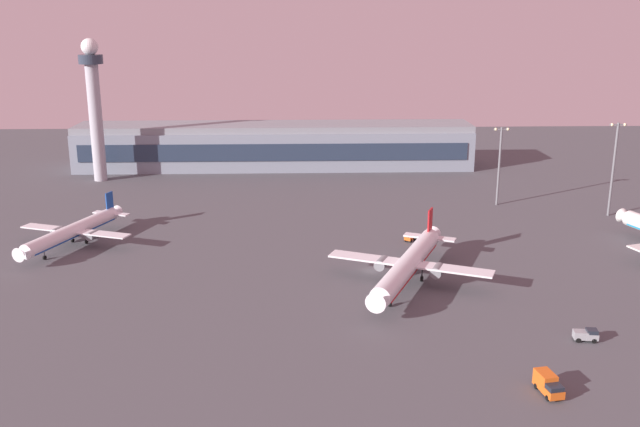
{
  "coord_description": "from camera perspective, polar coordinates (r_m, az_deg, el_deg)",
  "views": [
    {
      "loc": [
        -16.36,
        -148.53,
        55.61
      ],
      "look_at": [
        -10.23,
        33.47,
        4.0
      ],
      "focal_mm": 39.59,
      "sensor_mm": 36.0,
      "label": 1
    }
  ],
  "objects": [
    {
      "name": "catering_truck",
      "position": [
        115.27,
        17.95,
        -12.97
      ],
      "size": [
        3.28,
        5.97,
        3.05
      ],
      "rotation": [
        0.0,
        0.0,
        3.31
      ],
      "color": "#D85919",
      "rests_on": "ground"
    },
    {
      "name": "baggage_tractor",
      "position": [
        134.46,
        20.71,
        -9.15
      ],
      "size": [
        4.35,
        2.46,
        2.25
      ],
      "rotation": [
        0.0,
        0.0,
        4.59
      ],
      "color": "gray",
      "rests_on": "ground"
    },
    {
      "name": "airplane_mid_apron",
      "position": [
        151.42,
        7.18,
        -4.05
      ],
      "size": [
        34.32,
        43.44,
        11.78
      ],
      "rotation": [
        0.0,
        0.0,
        2.72
      ],
      "color": "white",
      "rests_on": "ground"
    },
    {
      "name": "airplane_near_gate",
      "position": [
        185.33,
        -19.28,
        -1.34
      ],
      "size": [
        29.4,
        37.33,
        9.93
      ],
      "rotation": [
        0.0,
        0.0,
        2.79
      ],
      "color": "white",
      "rests_on": "ground"
    },
    {
      "name": "apron_light_east",
      "position": [
        217.04,
        14.31,
        4.17
      ],
      "size": [
        4.8,
        0.9,
        23.57
      ],
      "color": "slate",
      "rests_on": "ground"
    },
    {
      "name": "control_tower",
      "position": [
        252.2,
        -17.78,
        8.65
      ],
      "size": [
        8.0,
        8.0,
        47.99
      ],
      "color": "#A8A8B2",
      "rests_on": "ground"
    },
    {
      "name": "ground_plane",
      "position": [
        159.44,
        4.1,
        -4.63
      ],
      "size": [
        416.0,
        416.0,
        0.0
      ],
      "primitive_type": "plane",
      "color": "#4C4C51"
    },
    {
      "name": "terminal_building",
      "position": [
        265.41,
        -3.67,
        5.48
      ],
      "size": [
        145.84,
        22.4,
        16.4
      ],
      "color": "gray",
      "rests_on": "ground"
    },
    {
      "name": "apron_light_west",
      "position": [
        214.89,
        22.66,
        3.76
      ],
      "size": [
        4.8,
        0.9,
        26.71
      ],
      "color": "slate",
      "rests_on": "ground"
    },
    {
      "name": "pushback_tug",
      "position": [
        180.07,
        7.2,
        -1.94
      ],
      "size": [
        3.29,
        3.54,
        2.05
      ],
      "rotation": [
        0.0,
        0.0,
        2.49
      ],
      "color": "#D85919",
      "rests_on": "ground"
    }
  ]
}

